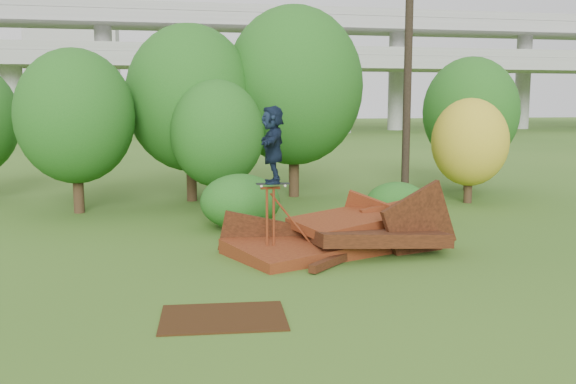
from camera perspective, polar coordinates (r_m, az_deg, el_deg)
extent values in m
plane|color=#2D5116|center=(13.60, 5.11, -7.76)|extent=(240.00, 240.00, 0.00)
cube|color=#501C0E|center=(15.83, 2.14, -4.78)|extent=(4.51, 3.66, 0.65)
cube|color=black|center=(15.93, 7.66, -3.89)|extent=(3.34, 2.19, 0.64)
cube|color=#501C0E|center=(16.13, 4.73, -2.68)|extent=(2.75, 2.32, 0.49)
cube|color=black|center=(16.11, 11.61, -3.02)|extent=(2.26, 0.75, 2.25)
cube|color=#501C0E|center=(17.21, 7.15, -2.54)|extent=(1.40, 1.24, 1.67)
cube|color=black|center=(15.94, -2.41, -4.07)|extent=(2.15, 0.42, 1.39)
cube|color=black|center=(14.80, 4.41, -5.96)|extent=(1.73, 1.68, 0.18)
cube|color=#501C0E|center=(17.00, 8.78, -1.34)|extent=(1.56, 0.44, 0.38)
cylinder|color=maroon|center=(15.08, -1.28, -2.83)|extent=(0.06, 0.06, 1.70)
cylinder|color=maroon|center=(15.06, -1.88, -2.85)|extent=(0.06, 0.06, 1.70)
cylinder|color=maroon|center=(14.94, -1.59, 0.36)|extent=(0.46, 0.08, 0.06)
cube|color=black|center=(14.93, -1.36, 0.75)|extent=(0.79, 0.24, 0.02)
cylinder|color=beige|center=(15.06, -0.36, 0.66)|extent=(0.06, 0.03, 0.06)
cylinder|color=beige|center=(14.89, -0.26, 0.58)|extent=(0.06, 0.03, 0.06)
cylinder|color=beige|center=(14.98, -2.47, 0.62)|extent=(0.06, 0.03, 0.06)
cylinder|color=beige|center=(14.82, -2.39, 0.53)|extent=(0.06, 0.03, 0.06)
imported|color=black|center=(14.84, -1.38, 4.24)|extent=(0.80, 1.73, 1.80)
cube|color=black|center=(11.29, -5.78, -11.04)|extent=(2.28, 1.72, 0.03)
cylinder|color=black|center=(22.43, -18.14, 0.46)|extent=(0.35, 0.35, 1.77)
ellipsoid|color=#194D14|center=(22.26, -18.40, 6.42)|extent=(3.85, 3.85, 4.43)
cylinder|color=black|center=(24.15, -8.57, 1.64)|extent=(0.38, 0.38, 2.06)
ellipsoid|color=#194D14|center=(24.00, -8.72, 8.26)|extent=(4.68, 4.68, 5.38)
cylinder|color=black|center=(21.91, -6.23, 0.21)|extent=(0.32, 0.32, 1.44)
ellipsoid|color=#194D14|center=(21.73, -6.30, 5.18)|extent=(3.14, 3.14, 3.62)
cylinder|color=black|center=(24.97, 0.53, 2.22)|extent=(0.40, 0.40, 2.31)
ellipsoid|color=#194D14|center=(24.85, 0.54, 9.42)|extent=(5.27, 5.27, 6.06)
cylinder|color=black|center=(24.38, 15.71, 0.46)|extent=(0.30, 0.30, 1.19)
ellipsoid|color=#A58C19|center=(24.23, 15.86, 4.29)|extent=(2.77, 2.77, 3.18)
cylinder|color=black|center=(27.85, 15.73, 1.99)|extent=(0.35, 0.35, 1.79)
ellipsoid|color=#194D14|center=(27.71, 15.92, 6.86)|extent=(3.93, 3.93, 4.52)
ellipsoid|color=#194D14|center=(18.70, -4.26, -0.85)|extent=(2.34, 2.16, 1.62)
ellipsoid|color=#194D14|center=(19.22, 9.64, -1.11)|extent=(1.90, 1.74, 1.34)
cylinder|color=black|center=(23.12, 10.60, 10.38)|extent=(0.28, 0.28, 9.37)
cube|color=gray|center=(72.72, -9.12, 11.37)|extent=(160.00, 9.00, 1.40)
cube|color=gray|center=(79.14, -9.44, 14.73)|extent=(160.00, 9.00, 1.40)
cylinder|color=gray|center=(73.85, -23.27, 7.67)|extent=(2.20, 2.20, 8.00)
cylinder|color=gray|center=(72.60, -9.05, 8.22)|extent=(2.20, 2.20, 8.00)
cylinder|color=gray|center=(75.73, 4.82, 8.28)|extent=(2.20, 2.20, 8.00)
cube|color=#9E9E99|center=(115.59, -18.47, 12.79)|extent=(14.00, 14.00, 28.00)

